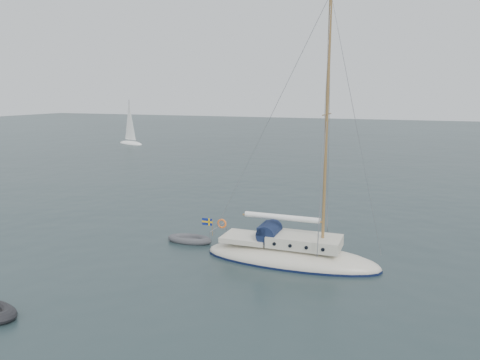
% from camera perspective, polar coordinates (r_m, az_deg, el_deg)
% --- Properties ---
extents(ground, '(300.00, 300.00, 0.00)m').
position_cam_1_polar(ground, '(27.73, -1.14, -9.51)').
color(ground, black).
rests_on(ground, ground).
extents(sailboat, '(10.63, 3.18, 15.15)m').
position_cam_1_polar(sailboat, '(26.96, 6.24, -7.59)').
color(sailboat, beige).
rests_on(sailboat, ground).
extents(dinghy, '(3.01, 1.36, 0.43)m').
position_cam_1_polar(dinghy, '(30.67, -6.16, -7.19)').
color(dinghy, '#434447').
rests_on(dinghy, ground).
extents(distant_yacht_a, '(6.56, 3.50, 8.69)m').
position_cam_1_polar(distant_yacht_a, '(89.83, -13.29, 6.64)').
color(distant_yacht_a, white).
rests_on(distant_yacht_a, ground).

